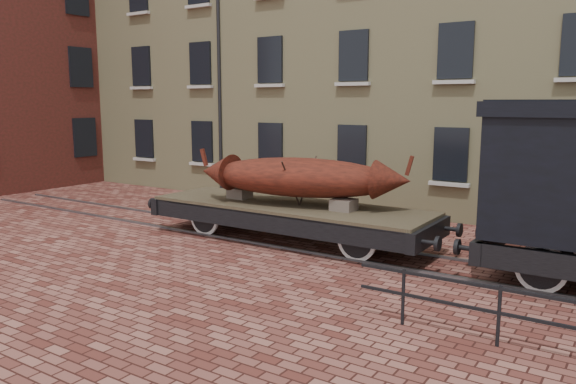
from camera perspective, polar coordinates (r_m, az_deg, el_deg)
The scene contains 5 objects.
ground at distance 14.74m, azimuth 6.24°, elevation -6.03°, with size 90.00×90.00×0.00m, color #4E211B.
warehouse_cream at distance 23.14m, azimuth 25.61°, elevation 16.13°, with size 40.00×10.19×14.00m.
rail_track at distance 14.73m, azimuth 6.25°, elevation -5.91°, with size 30.00×1.52×0.06m.
flatcar_wagon at distance 15.48m, azimuth 0.06°, elevation -2.00°, with size 9.05×2.45×1.37m.
iron_boat at distance 15.12m, azimuth 1.19°, elevation 1.53°, with size 6.01×2.75×1.47m.
Camera 1 is at (6.47, -12.67, 3.85)m, focal length 35.00 mm.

